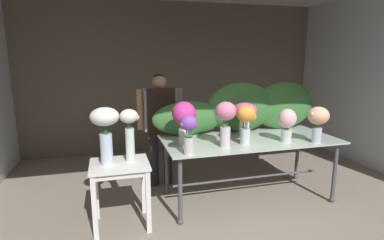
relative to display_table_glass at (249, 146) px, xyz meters
The scene contains 16 objects.
ground_plane 0.97m from the display_table_glass, 128.43° to the left, with size 8.73×8.73×0.00m, color gray.
wall_back 2.64m from the display_table_glass, 99.38° to the left, with size 5.85×0.12×2.83m, color #706656.
wall_right 2.66m from the display_table_glass, 11.74° to the left, with size 0.12×4.09×2.83m, color silver.
display_table_glass is the anchor object (origin of this frame).
side_table_white 1.64m from the display_table_glass, behind, with size 0.62×0.52×0.72m.
florist 1.28m from the display_table_glass, 144.15° to the left, with size 0.63×0.24×1.59m.
foliage_backdrop 0.57m from the display_table_glass, 75.17° to the left, with size 2.34×0.31×0.67m.
vase_blush_dahlias 0.56m from the display_table_glass, 34.67° to the right, with size 0.21×0.21×0.41m.
vase_violet_snapdragons 1.05m from the display_table_glass, 155.85° to the right, with size 0.19×0.18×0.42m.
vase_magenta_freesia 0.98m from the display_table_glass, behind, with size 0.29×0.27×0.52m.
vase_fuchsia_anemones 0.41m from the display_table_glass, 130.07° to the left, with size 0.30×0.30×0.45m.
vase_sunset_tulips 0.48m from the display_table_glass, 125.95° to the right, with size 0.24×0.22×0.47m.
vase_rosy_roses 0.66m from the display_table_glass, 149.88° to the right, with size 0.24×0.24×0.52m.
vase_peach_stock 0.89m from the display_table_glass, 28.84° to the right, with size 0.26×0.25×0.44m.
vase_white_roses_tall 1.81m from the display_table_glass, behind, with size 0.30×0.30×0.61m.
vase_cream_lisianthus_tall 1.55m from the display_table_glass, behind, with size 0.21×0.19×0.57m.
Camera 1 is at (-1.29, -1.98, 1.84)m, focal length 28.85 mm.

